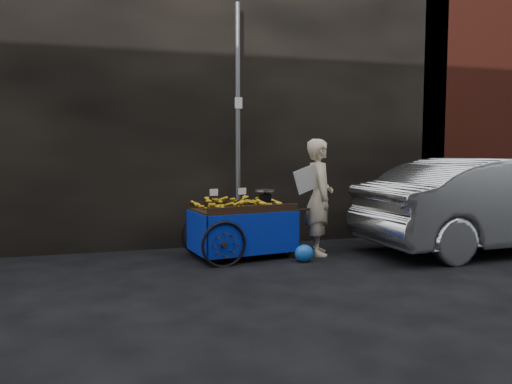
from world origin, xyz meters
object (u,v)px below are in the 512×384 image
object	(u,v)px
banana_cart	(239,213)
plastic_bag	(304,253)
parked_car	(494,204)
vendor	(319,197)

from	to	relation	value
banana_cart	plastic_bag	distance (m)	1.16
plastic_bag	parked_car	world-z (taller)	parked_car
banana_cart	vendor	world-z (taller)	vendor
vendor	plastic_bag	bearing A→B (deg)	150.72
banana_cart	plastic_bag	xyz separation A→B (m)	(0.83, -0.59, -0.55)
vendor	banana_cart	bearing A→B (deg)	97.52
vendor	plastic_bag	distance (m)	0.98
banana_cart	parked_car	xyz separation A→B (m)	(4.13, -0.64, 0.08)
banana_cart	parked_car	bearing A→B (deg)	-17.99
banana_cart	parked_car	size ratio (longest dim) A/B	0.47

